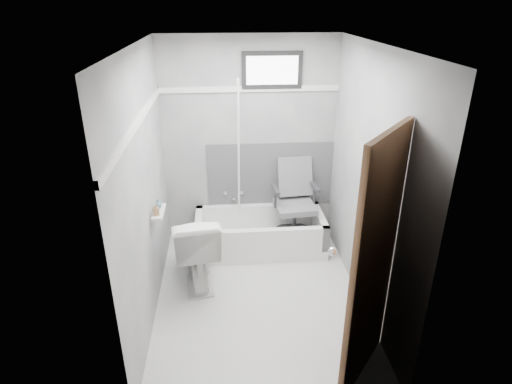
{
  "coord_description": "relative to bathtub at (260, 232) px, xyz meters",
  "views": [
    {
      "loc": [
        -0.31,
        -3.45,
        2.73
      ],
      "look_at": [
        0.0,
        0.35,
        1.0
      ],
      "focal_mm": 30.0,
      "sensor_mm": 36.0,
      "label": 1
    }
  ],
  "objects": [
    {
      "name": "wall_left",
      "position": [
        -1.09,
        -0.93,
        0.99
      ],
      "size": [
        0.02,
        2.6,
        2.4
      ],
      "primitive_type": "cube",
      "color": "slate",
      "rests_on": "floor"
    },
    {
      "name": "ceiling",
      "position": [
        -0.09,
        -0.93,
        2.19
      ],
      "size": [
        2.6,
        2.6,
        0.0
      ],
      "primitive_type": "plane",
      "rotation": [
        3.14,
        0.0,
        0.0
      ],
      "color": "silver",
      "rests_on": "floor"
    },
    {
      "name": "wall_right",
      "position": [
        0.91,
        -0.93,
        0.99
      ],
      "size": [
        0.02,
        2.6,
        2.4
      ],
      "primitive_type": "cube",
      "color": "slate",
      "rests_on": "floor"
    },
    {
      "name": "trim_left",
      "position": [
        -1.08,
        -0.93,
        1.61
      ],
      "size": [
        0.02,
        2.6,
        0.06
      ],
      "primitive_type": "cube",
      "color": "white",
      "rests_on": "wall_left"
    },
    {
      "name": "trim_back",
      "position": [
        -0.09,
        0.36,
        1.61
      ],
      "size": [
        2.0,
        0.02,
        0.06
      ],
      "primitive_type": "cube",
      "color": "white",
      "rests_on": "wall_back"
    },
    {
      "name": "backerboard",
      "position": [
        0.16,
        0.36,
        0.59
      ],
      "size": [
        1.5,
        0.02,
        0.78
      ],
      "primitive_type": "cube",
      "color": "#4C4C4F",
      "rests_on": "wall_back"
    },
    {
      "name": "pole",
      "position": [
        -0.23,
        0.13,
        0.84
      ],
      "size": [
        0.02,
        0.41,
        1.92
      ],
      "primitive_type": "cylinder",
      "rotation": [
        0.2,
        0.0,
        0.0
      ],
      "color": "white",
      "rests_on": "bathtub"
    },
    {
      "name": "soap_bottle_a",
      "position": [
        -1.03,
        -0.82,
        0.76
      ],
      "size": [
        0.07,
        0.07,
        0.12
      ],
      "primitive_type": "imported",
      "rotation": [
        0.0,
        0.0,
        0.27
      ],
      "color": "olive",
      "rests_on": "shelf"
    },
    {
      "name": "toilet",
      "position": [
        -0.71,
        -0.59,
        0.19
      ],
      "size": [
        0.57,
        0.87,
        0.8
      ],
      "primitive_type": "imported",
      "rotation": [
        0.0,
        0.0,
        3.28
      ],
      "color": "white",
      "rests_on": "floor"
    },
    {
      "name": "wall_front",
      "position": [
        -0.09,
        -2.23,
        0.99
      ],
      "size": [
        2.0,
        0.02,
        2.4
      ],
      "primitive_type": "cube",
      "color": "slate",
      "rests_on": "floor"
    },
    {
      "name": "floor",
      "position": [
        -0.09,
        -0.93,
        -0.21
      ],
      "size": [
        2.6,
        2.6,
        0.0
      ],
      "primitive_type": "plane",
      "color": "silver",
      "rests_on": "ground"
    },
    {
      "name": "shelf",
      "position": [
        -1.02,
        -0.74,
        0.69
      ],
      "size": [
        0.1,
        0.32,
        0.02
      ],
      "primitive_type": "cube",
      "color": "silver",
      "rests_on": "wall_left"
    },
    {
      "name": "window",
      "position": [
        0.16,
        0.36,
        1.81
      ],
      "size": [
        0.66,
        0.04,
        0.4
      ],
      "primitive_type": null,
      "color": "black",
      "rests_on": "wall_back"
    },
    {
      "name": "soap_bottle_b",
      "position": [
        -1.03,
        -0.68,
        0.75
      ],
      "size": [
        0.09,
        0.09,
        0.09
      ],
      "primitive_type": "imported",
      "rotation": [
        0.0,
        0.0,
        0.41
      ],
      "color": "#456A7F",
      "rests_on": "shelf"
    },
    {
      "name": "faucet",
      "position": [
        -0.29,
        0.34,
        0.34
      ],
      "size": [
        0.26,
        0.1,
        0.16
      ],
      "primitive_type": null,
      "color": "silver",
      "rests_on": "wall_back"
    },
    {
      "name": "door",
      "position": [
        0.89,
        -2.21,
        0.79
      ],
      "size": [
        0.78,
        0.78,
        2.0
      ],
      "primitive_type": null,
      "color": "#52371E",
      "rests_on": "floor"
    },
    {
      "name": "wall_back",
      "position": [
        -0.09,
        0.37,
        0.99
      ],
      "size": [
        2.0,
        0.02,
        2.4
      ],
      "primitive_type": "cube",
      "color": "slate",
      "rests_on": "floor"
    },
    {
      "name": "office_chair",
      "position": [
        0.41,
        0.05,
        0.37
      ],
      "size": [
        0.58,
        0.58,
        0.92
      ],
      "primitive_type": null,
      "rotation": [
        0.0,
        0.0,
        0.09
      ],
      "color": "slate",
      "rests_on": "bathtub"
    },
    {
      "name": "bathtub",
      "position": [
        0.0,
        0.0,
        0.0
      ],
      "size": [
        1.5,
        0.7,
        0.42
      ],
      "primitive_type": null,
      "color": "white",
      "rests_on": "floor"
    }
  ]
}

